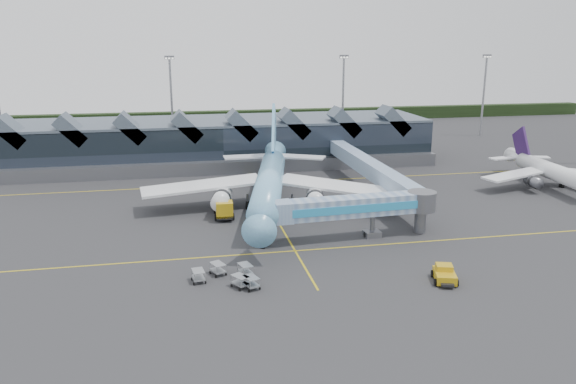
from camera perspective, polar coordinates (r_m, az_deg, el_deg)
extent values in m
plane|color=#27272A|center=(79.26, -0.48, -3.97)|extent=(260.00, 260.00, 0.00)
cube|color=gold|center=(71.89, 0.72, -6.00)|extent=(120.00, 0.25, 0.01)
cube|color=gold|center=(105.78, -3.32, 0.89)|extent=(120.00, 0.25, 0.01)
cube|color=gold|center=(88.62, -1.69, -1.90)|extent=(0.25, 60.00, 0.01)
cube|color=black|center=(185.69, -6.90, 7.56)|extent=(260.00, 4.00, 4.00)
cube|color=black|center=(123.80, -6.95, 5.02)|extent=(90.00, 20.00, 9.00)
cube|color=#4D5A67|center=(123.08, -7.02, 7.17)|extent=(90.00, 20.00, 0.60)
cube|color=slate|center=(113.66, -6.46, 2.49)|extent=(90.00, 2.50, 2.60)
cube|color=#4D5A67|center=(119.89, -26.26, 5.58)|extent=(6.43, 6.00, 6.43)
cube|color=#4D5A67|center=(117.52, -21.06, 5.96)|extent=(6.43, 6.00, 6.43)
cube|color=#4D5A67|center=(116.16, -15.69, 6.31)|extent=(6.43, 6.00, 6.43)
cube|color=#4D5A67|center=(115.82, -10.23, 6.61)|extent=(6.43, 6.00, 6.43)
cube|color=#4D5A67|center=(116.53, -4.78, 6.84)|extent=(6.43, 6.00, 6.43)
cube|color=#4D5A67|center=(118.26, 0.56, 7.01)|extent=(6.43, 6.00, 6.43)
cube|color=#4D5A67|center=(120.97, 5.71, 7.12)|extent=(6.43, 6.00, 6.43)
cube|color=#4D5A67|center=(124.60, 10.59, 7.17)|extent=(6.43, 6.00, 6.43)
cylinder|color=gray|center=(146.38, -11.74, 8.92)|extent=(0.56, 0.56, 22.00)
cube|color=slate|center=(145.68, -11.97, 13.22)|extent=(2.40, 0.50, 0.90)
cylinder|color=gray|center=(152.84, 5.60, 9.41)|extent=(0.56, 0.56, 22.00)
cube|color=slate|center=(152.17, 5.71, 13.53)|extent=(2.40, 0.50, 0.90)
cylinder|color=gray|center=(167.03, 19.24, 9.13)|extent=(0.56, 0.56, 22.00)
cube|color=slate|center=(166.42, 19.57, 12.89)|extent=(2.40, 0.50, 0.90)
cylinder|color=#6EABDF|center=(87.10, -1.94, 0.87)|extent=(11.26, 33.94, 4.17)
cone|color=#6EABDF|center=(68.10, -2.78, -3.21)|extent=(5.31, 6.55, 4.17)
cube|color=black|center=(67.14, -2.83, -2.70)|extent=(1.62, 0.66, 0.48)
cone|color=#6EABDF|center=(107.28, -1.38, 3.75)|extent=(5.72, 8.44, 4.17)
cube|color=white|center=(89.81, -8.71, 0.66)|extent=(19.50, 8.14, 1.38)
cube|color=white|center=(88.75, 5.01, 0.60)|extent=(19.55, 14.99, 1.38)
cylinder|color=white|center=(85.89, -6.76, -0.66)|extent=(3.76, 6.22, 2.59)
cylinder|color=white|center=(85.15, 2.78, -0.71)|extent=(3.76, 6.22, 2.59)
cube|color=#6EABDF|center=(104.61, -1.44, 5.88)|extent=(2.75, 10.54, 11.50)
cube|color=white|center=(106.20, -4.19, 3.60)|extent=(8.80, 3.64, 0.27)
cube|color=white|center=(105.77, 1.38, 3.59)|extent=(9.30, 6.88, 0.27)
cylinder|color=slate|center=(72.82, -2.55, -4.72)|extent=(0.31, 0.31, 2.42)
cylinder|color=slate|center=(89.60, -4.14, -0.94)|extent=(0.31, 0.31, 2.42)
cylinder|color=slate|center=(89.25, 0.40, -0.96)|extent=(0.31, 0.31, 2.42)
cylinder|color=black|center=(73.08, -2.54, -5.29)|extent=(0.81, 1.62, 1.55)
cylinder|color=white|center=(111.36, 25.38, 1.86)|extent=(4.19, 20.90, 2.97)
cone|color=white|center=(121.92, 22.19, 3.34)|extent=(3.24, 4.91, 2.97)
cube|color=white|center=(108.65, 22.01, 1.64)|extent=(12.91, 6.84, 0.99)
cylinder|color=slate|center=(107.95, 23.67, 0.98)|extent=(2.05, 3.66, 1.84)
cube|color=#32194B|center=(120.44, 22.59, 4.50)|extent=(0.84, 6.68, 7.23)
cube|color=white|center=(119.53, 21.01, 3.24)|extent=(5.94, 3.08, 0.25)
cube|color=white|center=(122.87, 23.75, 3.26)|extent=(6.02, 3.67, 0.25)
cylinder|color=slate|center=(111.24, 23.91, 0.76)|extent=(0.28, 0.28, 1.72)
cylinder|color=slate|center=(113.96, 26.07, 0.84)|extent=(0.28, 0.28, 1.72)
cube|color=#6B88B3|center=(75.46, 6.76, -1.44)|extent=(18.14, 3.86, 2.61)
cube|color=#2892C9|center=(74.22, 7.16, -1.74)|extent=(17.97, 1.27, 1.08)
cube|color=#6B88B3|center=(72.49, -0.54, -2.03)|extent=(2.52, 3.03, 2.70)
cylinder|color=slate|center=(77.13, 8.58, -2.91)|extent=(0.63, 0.63, 4.54)
cube|color=slate|center=(77.72, 8.53, -4.21)|extent=(2.27, 1.94, 0.81)
cylinder|color=black|center=(77.41, 7.91, -4.34)|extent=(0.41, 0.83, 0.81)
cylinder|color=black|center=(78.10, 9.13, -4.21)|extent=(0.41, 0.83, 0.81)
cylinder|color=slate|center=(79.56, 13.41, -0.89)|extent=(3.96, 3.96, 2.70)
cylinder|color=slate|center=(80.20, 13.31, -2.45)|extent=(1.62, 1.62, 4.54)
cube|color=black|center=(87.11, -6.59, -1.77)|extent=(2.73, 9.25, 0.51)
cube|color=#BE9411|center=(83.48, -6.48, -1.75)|extent=(2.52, 2.32, 2.24)
cube|color=black|center=(82.55, -6.46, -1.57)|extent=(2.25, 0.22, 1.02)
cylinder|color=silver|center=(87.90, -6.66, -0.68)|extent=(2.53, 5.99, 2.35)
sphere|color=silver|center=(90.75, -6.76, -0.19)|extent=(2.24, 2.24, 2.24)
sphere|color=silver|center=(85.05, -6.55, -1.22)|extent=(2.24, 2.24, 2.24)
cylinder|color=black|center=(84.21, -7.34, -2.57)|extent=(0.39, 1.03, 1.02)
cylinder|color=black|center=(84.33, -5.60, -2.49)|extent=(0.39, 1.03, 1.02)
cylinder|color=black|center=(87.62, -7.43, -1.87)|extent=(0.39, 1.03, 1.02)
cylinder|color=black|center=(87.73, -5.77, -1.80)|extent=(0.39, 1.03, 1.02)
cylinder|color=black|center=(90.07, -7.50, -1.41)|extent=(0.39, 1.03, 1.02)
cylinder|color=black|center=(90.17, -5.88, -1.34)|extent=(0.39, 1.03, 1.02)
cube|color=#BE9411|center=(65.25, 15.62, -8.19)|extent=(3.09, 4.01, 0.98)
cube|color=#BE9411|center=(65.51, 15.58, -7.40)|extent=(2.15, 2.02, 0.69)
cube|color=black|center=(63.66, 15.89, -9.06)|extent=(1.54, 1.15, 0.29)
cylinder|color=black|center=(64.10, 14.78, -8.85)|extent=(0.51, 0.84, 0.79)
cylinder|color=black|center=(64.52, 16.78, -8.84)|extent=(0.51, 0.84, 0.79)
cylinder|color=black|center=(66.24, 14.46, -8.03)|extent=(0.51, 0.84, 0.79)
cylinder|color=black|center=(66.64, 16.40, -8.03)|extent=(0.51, 0.84, 0.79)
cube|color=#92969A|center=(65.24, -7.13, -7.93)|extent=(1.88, 2.27, 0.13)
cube|color=#92969A|center=(64.92, -7.15, -7.24)|extent=(1.88, 2.27, 0.07)
cylinder|color=black|center=(66.22, -6.88, -7.87)|extent=(0.22, 0.33, 0.32)
cube|color=#92969A|center=(64.63, -4.35, -8.07)|extent=(1.74, 2.22, 0.13)
cube|color=#92969A|center=(64.31, -4.36, -7.39)|extent=(1.74, 2.22, 0.07)
cylinder|color=black|center=(65.60, -4.06, -8.02)|extent=(0.19, 0.33, 0.32)
cube|color=#92969A|center=(63.67, -9.09, -8.60)|extent=(1.50, 2.10, 0.13)
cube|color=#92969A|center=(63.34, -9.12, -7.90)|extent=(1.50, 2.10, 0.07)
cylinder|color=black|center=(64.54, -8.61, -8.56)|extent=(0.15, 0.33, 0.32)
cube|color=#92969A|center=(61.77, -4.86, -9.22)|extent=(2.06, 2.30, 0.13)
cube|color=#92969A|center=(61.43, -4.88, -8.51)|extent=(2.06, 2.30, 0.07)
cylinder|color=black|center=(62.78, -4.77, -9.13)|extent=(0.25, 0.33, 0.32)
cube|color=#92969A|center=(61.41, -3.76, -9.35)|extent=(1.82, 2.24, 0.13)
cube|color=#92969A|center=(61.07, -3.77, -8.63)|extent=(1.82, 2.24, 0.07)
cylinder|color=black|center=(62.39, -3.50, -9.26)|extent=(0.21, 0.33, 0.32)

